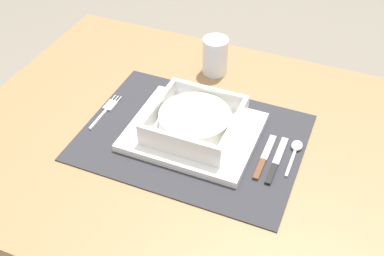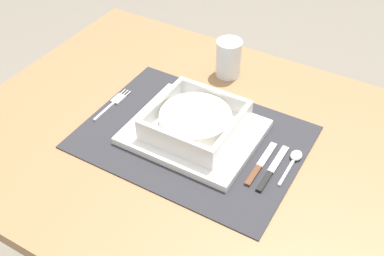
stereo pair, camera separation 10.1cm
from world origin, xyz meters
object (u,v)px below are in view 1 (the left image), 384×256
spoon (296,149)px  drinking_glass (215,58)px  dining_table (184,168)px  porridge_bowl (195,121)px  butter_knife (276,163)px  fork (107,109)px  bread_knife (263,159)px

spoon → drinking_glass: (-0.26, 0.21, 0.04)m
dining_table → porridge_bowl: porridge_bowl is taller
dining_table → butter_knife: butter_knife is taller
fork → bread_knife: 0.38m
drinking_glass → butter_knife: bearing=-48.8°
dining_table → bread_knife: bread_knife is taller
dining_table → drinking_glass: (-0.02, 0.25, 0.15)m
bread_knife → spoon: bearing=45.4°
dining_table → drinking_glass: bearing=94.8°
porridge_bowl → bread_knife: size_ratio=1.34×
dining_table → butter_knife: (0.21, -0.01, 0.11)m
porridge_bowl → butter_knife: 0.19m
fork → butter_knife: butter_knife is taller
bread_knife → porridge_bowl: bearing=174.0°
porridge_bowl → drinking_glass: drinking_glass is taller
spoon → butter_knife: size_ratio=0.77×
drinking_glass → porridge_bowl: bearing=-79.6°
spoon → bread_knife: spoon is taller
porridge_bowl → butter_knife: (0.19, -0.02, -0.03)m
dining_table → fork: size_ratio=7.56×
porridge_bowl → drinking_glass: bearing=100.4°
porridge_bowl → bread_knife: bearing=-7.0°
butter_knife → bread_knife: bearing=178.3°
spoon → fork: bearing=-176.0°
fork → spoon: 0.44m
spoon → drinking_glass: size_ratio=1.15×
dining_table → bread_knife: bearing=-3.3°
porridge_bowl → bread_knife: 0.17m
bread_knife → drinking_glass: bearing=129.0°
fork → spoon: bearing=5.3°
spoon → dining_table: bearing=-170.4°
porridge_bowl → fork: 0.22m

